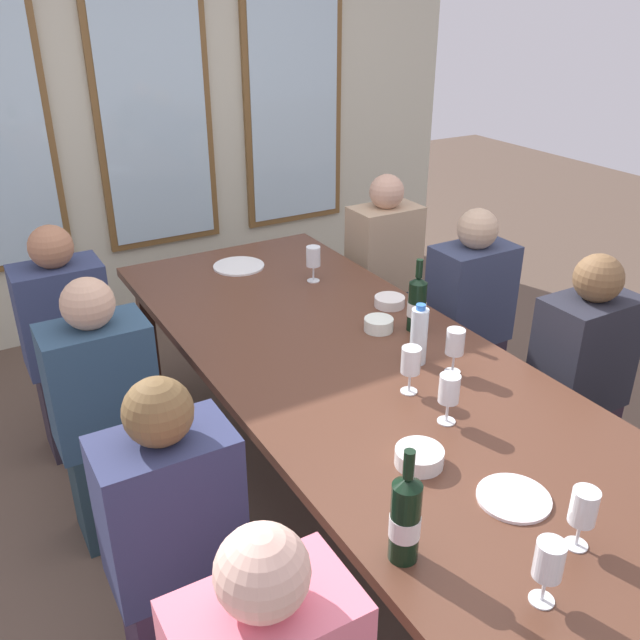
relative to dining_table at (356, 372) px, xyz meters
The scene contains 23 objects.
ground_plane 0.68m from the dining_table, ahead, with size 12.00×12.00×0.00m, color brown.
back_wall_with_windows 2.43m from the dining_table, 90.00° to the left, with size 4.28×0.10×2.90m.
dining_table is the anchor object (origin of this frame).
white_plate_0 1.10m from the dining_table, 90.24° to the left, with size 0.26×0.26×0.01m, color white.
white_plate_1 0.89m from the dining_table, 93.20° to the right, with size 0.21×0.21×0.01m, color white.
wine_bottle_0 1.02m from the dining_table, 116.07° to the right, with size 0.08×0.08×0.32m.
wine_bottle_1 0.40m from the dining_table, 14.66° to the left, with size 0.08×0.08×0.31m.
tasting_bowl_0 0.52m from the dining_table, 40.58° to the left, with size 0.13×0.13×0.04m, color white.
tasting_bowl_1 0.66m from the dining_table, 106.14° to the right, with size 0.15×0.15×0.05m, color white.
tasting_bowl_2 0.28m from the dining_table, 37.09° to the left, with size 0.12×0.12×0.05m, color white.
water_bottle 0.29m from the dining_table, 35.52° to the right, with size 0.06×0.06×0.24m.
wine_glass_0 0.34m from the dining_table, 83.03° to the right, with size 0.07×0.07×0.17m.
wine_glass_1 0.81m from the dining_table, 72.45° to the left, with size 0.07×0.07×0.17m.
wine_glass_2 1.10m from the dining_table, 91.94° to the right, with size 0.07×0.07×0.17m.
wine_glass_3 0.40m from the dining_table, 45.26° to the right, with size 0.07×0.07×0.17m.
wine_glass_4 1.21m from the dining_table, 101.71° to the right, with size 0.07×0.07×0.17m.
wine_glass_5 0.53m from the dining_table, 86.46° to the right, with size 0.07×0.07×0.17m.
seated_person_0 0.97m from the dining_table, 155.54° to the left, with size 0.38×0.24×1.11m.
seated_person_1 0.95m from the dining_table, 21.22° to the left, with size 0.38×0.24×1.11m.
seated_person_4 0.97m from the dining_table, 156.10° to the right, with size 0.38×0.24×1.11m.
seated_person_5 0.95m from the dining_table, 21.34° to the right, with size 0.38×0.24×1.11m.
seated_person_6 1.39m from the dining_table, 129.27° to the left, with size 0.38×0.24×1.11m.
seated_person_7 1.38m from the dining_table, 50.66° to the left, with size 0.38×0.24×1.11m.
Camera 1 is at (-1.26, -1.90, 2.02)m, focal length 38.51 mm.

